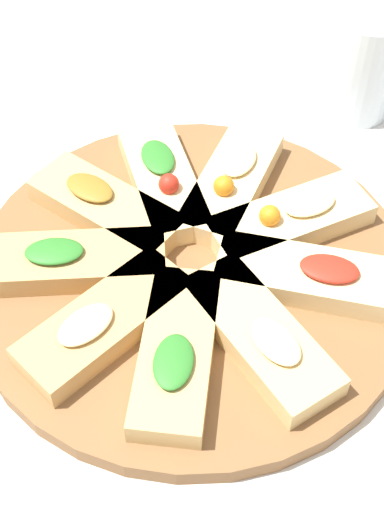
# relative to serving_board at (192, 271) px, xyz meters

# --- Properties ---
(ground_plane) EXTENTS (3.00, 3.00, 0.00)m
(ground_plane) POSITION_rel_serving_board_xyz_m (0.00, 0.00, -0.01)
(ground_plane) COLOR silver
(serving_board) EXTENTS (0.37, 0.37, 0.02)m
(serving_board) POSITION_rel_serving_board_xyz_m (0.00, 0.00, 0.00)
(serving_board) COLOR brown
(serving_board) RESTS_ON ground_plane
(focaccia_slice_0) EXTENTS (0.15, 0.06, 0.03)m
(focaccia_slice_0) POSITION_rel_serving_board_xyz_m (0.09, -0.01, 0.02)
(focaccia_slice_0) COLOR tan
(focaccia_slice_0) RESTS_ON serving_board
(focaccia_slice_1) EXTENTS (0.15, 0.13, 0.03)m
(focaccia_slice_1) POSITION_rel_serving_board_xyz_m (0.08, 0.06, 0.02)
(focaccia_slice_1) COLOR tan
(focaccia_slice_1) RESTS_ON serving_board
(focaccia_slice_2) EXTENTS (0.09, 0.15, 0.03)m
(focaccia_slice_2) POSITION_rel_serving_board_xyz_m (0.02, 0.09, 0.02)
(focaccia_slice_2) COLOR tan
(focaccia_slice_2) RESTS_ON serving_board
(focaccia_slice_3) EXTENTS (0.11, 0.15, 0.03)m
(focaccia_slice_3) POSITION_rel_serving_board_xyz_m (-0.04, 0.09, 0.02)
(focaccia_slice_3) COLOR #DBB775
(focaccia_slice_3) RESTS_ON serving_board
(focaccia_slice_4) EXTENTS (0.15, 0.10, 0.03)m
(focaccia_slice_4) POSITION_rel_serving_board_xyz_m (-0.09, 0.03, 0.02)
(focaccia_slice_4) COLOR #E5C689
(focaccia_slice_4) RESTS_ON serving_board
(focaccia_slice_5) EXTENTS (0.15, 0.09, 0.04)m
(focaccia_slice_5) POSITION_rel_serving_board_xyz_m (-0.09, -0.03, 0.02)
(focaccia_slice_5) COLOR #E5C689
(focaccia_slice_5) RESTS_ON serving_board
(focaccia_slice_6) EXTENTS (0.12, 0.15, 0.04)m
(focaccia_slice_6) POSITION_rel_serving_board_xyz_m (-0.05, -0.08, 0.02)
(focaccia_slice_6) COLOR #E5C689
(focaccia_slice_6) RESTS_ON serving_board
(focaccia_slice_7) EXTENTS (0.07, 0.15, 0.04)m
(focaccia_slice_7) POSITION_rel_serving_board_xyz_m (0.01, -0.09, 0.02)
(focaccia_slice_7) COLOR #E5C689
(focaccia_slice_7) RESTS_ON serving_board
(focaccia_slice_8) EXTENTS (0.14, 0.14, 0.03)m
(focaccia_slice_8) POSITION_rel_serving_board_xyz_m (0.07, -0.07, 0.02)
(focaccia_slice_8) COLOR tan
(focaccia_slice_8) RESTS_ON serving_board
(water_glass) EXTENTS (0.07, 0.07, 0.11)m
(water_glass) POSITION_rel_serving_board_xyz_m (-0.20, -0.21, 0.05)
(water_glass) COLOR silver
(water_glass) RESTS_ON ground_plane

